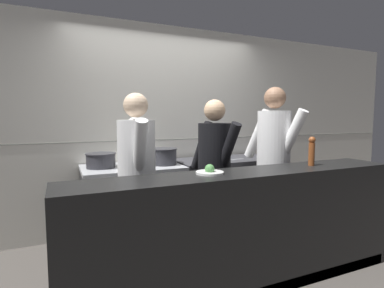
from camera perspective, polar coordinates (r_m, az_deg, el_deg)
ground_plane at (r=3.06m, az=4.24°, el=-23.02°), size 14.00×14.00×0.00m
wall_back_tiled at (r=3.93m, az=-4.90°, el=3.07°), size 8.00×0.06×2.60m
oven_range at (r=3.54m, az=-11.21°, el=-11.29°), size 1.09×0.71×0.89m
prep_counter at (r=3.97m, az=6.46°, el=-9.34°), size 1.31×0.65×0.91m
pass_counter at (r=2.67m, az=10.01°, el=-15.83°), size 2.99×0.45×0.99m
stock_pot at (r=3.40m, az=-16.97°, el=-2.91°), size 0.33×0.33×0.16m
sauce_pot at (r=3.45m, az=-10.83°, el=-2.06°), size 0.33×0.33×0.23m
braising_pot at (r=3.48m, az=-5.43°, el=-2.28°), size 0.32×0.32×0.19m
chefs_knife at (r=3.75m, az=7.33°, el=-3.00°), size 0.36×0.09×0.02m
plated_dish_main at (r=2.41m, az=3.39°, el=-5.23°), size 0.23×0.23×0.08m
pepper_mill at (r=3.00m, az=21.84°, el=-1.15°), size 0.06×0.06×0.27m
chef_head_cook at (r=2.77m, az=-10.45°, el=-5.79°), size 0.37×0.73×1.66m
chef_sous at (r=3.05m, az=4.25°, el=-5.13°), size 0.40×0.71×1.62m
chef_line at (r=3.42m, az=15.24°, el=-2.76°), size 0.46×0.76×1.77m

